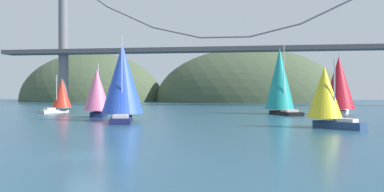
% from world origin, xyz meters
% --- Properties ---
extents(ground_plane, '(360.00, 360.00, 0.00)m').
position_xyz_m(ground_plane, '(0.00, 0.00, 0.00)').
color(ground_plane, navy).
extents(headland_left, '(55.58, 44.00, 37.21)m').
position_xyz_m(headland_left, '(-55.00, 135.00, 0.00)').
color(headland_left, '#425138').
rests_on(headland_left, ground_plane).
extents(headland_center, '(68.53, 44.00, 39.12)m').
position_xyz_m(headland_center, '(5.00, 135.00, 0.00)').
color(headland_center, '#425138').
rests_on(headland_center, ground_plane).
extents(suspension_bridge, '(130.40, 6.00, 37.78)m').
position_xyz_m(suspension_bridge, '(-0.00, 95.00, 16.82)').
color(suspension_bridge, slate).
rests_on(suspension_bridge, ground_plane).
extents(sailboat_scarlet_sail, '(4.72, 6.73, 6.84)m').
position_xyz_m(sailboat_scarlet_sail, '(-25.79, 49.54, 3.31)').
color(sailboat_scarlet_sail, '#B7B2A8').
rests_on(sailboat_scarlet_sail, ground_plane).
extents(sailboat_crimson_sail, '(6.43, 10.10, 10.83)m').
position_xyz_m(sailboat_crimson_sail, '(23.08, 51.39, 5.08)').
color(sailboat_crimson_sail, white).
rests_on(sailboat_crimson_sail, ground_plane).
extents(sailboat_blue_spinnaker, '(6.75, 10.34, 11.04)m').
position_xyz_m(sailboat_blue_spinnaker, '(-7.59, 29.82, 5.28)').
color(sailboat_blue_spinnaker, '#191E4C').
rests_on(sailboat_blue_spinnaker, ground_plane).
extents(sailboat_pink_spinnaker, '(4.68, 7.41, 8.11)m').
position_xyz_m(sailboat_pink_spinnaker, '(-13.81, 36.71, 3.78)').
color(sailboat_pink_spinnaker, '#191E4C').
rests_on(sailboat_pink_spinnaker, ground_plane).
extents(sailboat_teal_sail, '(6.84, 10.06, 11.70)m').
position_xyz_m(sailboat_teal_sail, '(13.39, 51.39, 5.79)').
color(sailboat_teal_sail, black).
rests_on(sailboat_teal_sail, ground_plane).
extents(sailboat_yellow_sail, '(6.54, 6.29, 7.42)m').
position_xyz_m(sailboat_yellow_sail, '(17.28, 23.52, 3.57)').
color(sailboat_yellow_sail, navy).
rests_on(sailboat_yellow_sail, ground_plane).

